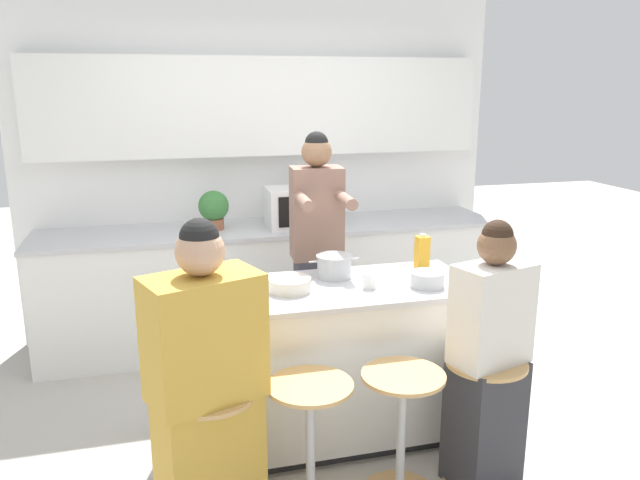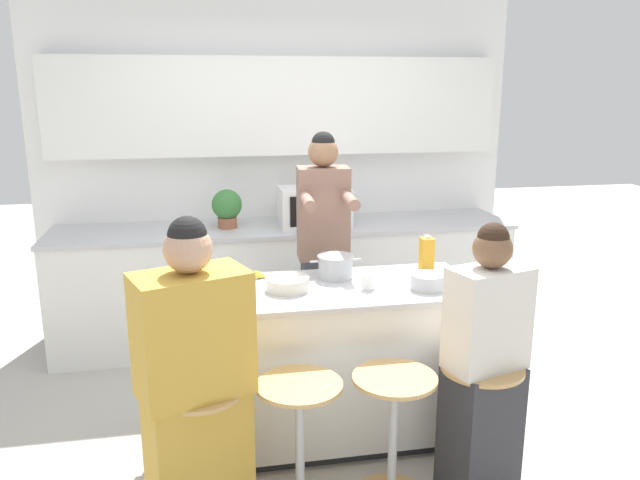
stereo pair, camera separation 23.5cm
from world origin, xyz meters
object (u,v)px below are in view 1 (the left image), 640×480
person_cooking (317,263)px  coffee_cup_near (369,281)px  bar_stool_leftmost (213,449)px  juice_carton (422,252)px  banana_bunch (254,276)px  person_seated_near (488,367)px  potted_plant (214,208)px  bar_stool_center_left (310,438)px  bar_stool_rightmost (483,412)px  microwave (302,207)px  fruit_bowl (427,279)px  kitchen_island (323,363)px  bar_stool_center_right (402,427)px  cooking_pot (334,266)px  person_wrapped_blanket (207,391)px

person_cooking → coffee_cup_near: person_cooking is taller
bar_stool_leftmost → person_cooking: size_ratio=0.39×
coffee_cup_near → juice_carton: 0.51m
person_cooking → banana_bunch: bearing=-136.1°
person_seated_near → potted_plant: 2.42m
bar_stool_center_left → bar_stool_rightmost: same height
bar_stool_center_left → coffee_cup_near: size_ratio=6.48×
microwave → coffee_cup_near: bearing=-89.3°
fruit_bowl → bar_stool_center_left: bearing=-149.1°
kitchen_island → bar_stool_leftmost: kitchen_island is taller
person_seated_near → fruit_bowl: 0.58m
bar_stool_center_left → bar_stool_center_right: size_ratio=1.00×
coffee_cup_near → bar_stool_center_left: bearing=-131.5°
bar_stool_leftmost → juice_carton: size_ratio=3.11×
kitchen_island → bar_stool_rightmost: kitchen_island is taller
kitchen_island → banana_bunch: banana_bunch is taller
kitchen_island → microwave: 1.58m
cooking_pot → microwave: size_ratio=0.55×
bar_stool_leftmost → bar_stool_center_right: size_ratio=1.00×
cooking_pot → juice_carton: juice_carton is taller
person_cooking → bar_stool_rightmost: bearing=-61.7°
bar_stool_rightmost → fruit_bowl: 0.75m
person_seated_near → cooking_pot: size_ratio=4.68×
bar_stool_center_left → cooking_pot: bearing=66.2°
person_wrapped_blanket → coffee_cup_near: bearing=9.6°
potted_plant → person_cooking: bearing=-56.4°
bar_stool_leftmost → juice_carton: bearing=29.8°
person_cooking → bar_stool_center_right: bearing=-81.5°
bar_stool_center_left → person_cooking: person_cooking is taller
bar_stool_center_left → potted_plant: 2.22m
bar_stool_center_left → microwave: bearing=77.6°
bar_stool_rightmost → banana_bunch: bearing=141.0°
juice_carton → person_seated_near: bearing=-89.0°
bar_stool_center_right → bar_stool_rightmost: size_ratio=1.00×
bar_stool_center_left → juice_carton: (0.90, 0.80, 0.63)m
bar_stool_rightmost → coffee_cup_near: size_ratio=6.48×
bar_stool_center_left → bar_stool_center_right: bearing=-2.0°
kitchen_island → microwave: size_ratio=3.16×
bar_stool_rightmost → person_seated_near: 0.25m
kitchen_island → cooking_pot: 0.55m
banana_bunch → bar_stool_center_right: bearing=-56.2°
bar_stool_rightmost → potted_plant: bearing=118.3°
microwave → juice_carton: bearing=-70.1°
juice_carton → microwave: bearing=109.9°
bar_stool_center_right → potted_plant: (-0.67, 2.11, 0.71)m
person_wrapped_blanket → coffee_cup_near: (0.93, 0.52, 0.26)m
person_wrapped_blanket → fruit_bowl: size_ratio=7.91×
kitchen_island → bar_stool_rightmost: 0.91m
bar_stool_center_left → juice_carton: 1.36m
bar_stool_rightmost → potted_plant: size_ratio=2.26×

